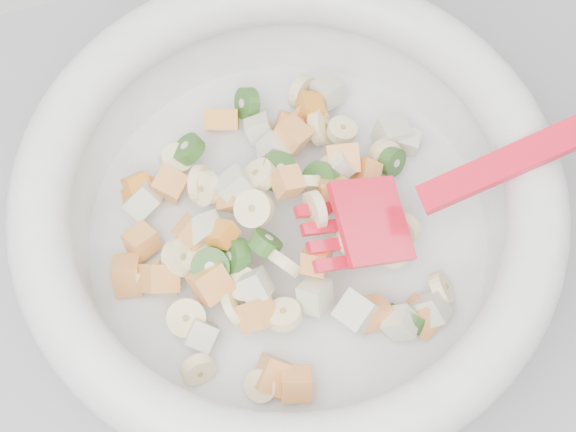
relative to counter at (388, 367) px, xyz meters
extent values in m
cube|color=gray|center=(0.00, 0.00, 0.00)|extent=(2.00, 0.60, 0.90)
cylinder|color=silver|center=(-0.12, 0.01, 0.46)|extent=(0.31, 0.31, 0.02)
torus|color=silver|center=(-0.12, 0.01, 0.53)|extent=(0.37, 0.37, 0.04)
cylinder|color=#FFEDAA|center=(-0.17, -0.10, 0.48)|extent=(0.03, 0.03, 0.02)
cylinder|color=#FFEDAA|center=(-0.06, 0.07, 0.49)|extent=(0.03, 0.03, 0.01)
cylinder|color=#FFEDAA|center=(-0.14, 0.04, 0.51)|extent=(0.03, 0.03, 0.03)
cylinder|color=#FFEDAA|center=(-0.19, 0.01, 0.49)|extent=(0.04, 0.04, 0.02)
cylinder|color=#FFEDAA|center=(-0.20, 0.00, 0.49)|extent=(0.03, 0.03, 0.03)
cylinder|color=#FFEDAA|center=(-0.06, -0.03, 0.49)|extent=(0.03, 0.03, 0.02)
cylinder|color=#FFEDAA|center=(-0.19, 0.08, 0.48)|extent=(0.03, 0.03, 0.02)
cylinder|color=#FFEDAA|center=(-0.04, -0.07, 0.48)|extent=(0.02, 0.03, 0.03)
cylinder|color=#FFEDAA|center=(-0.11, 0.00, 0.52)|extent=(0.01, 0.04, 0.04)
cylinder|color=#FFEDAA|center=(-0.17, -0.03, 0.49)|extent=(0.03, 0.03, 0.02)
cylinder|color=#FFEDAA|center=(-0.18, 0.04, 0.50)|extent=(0.03, 0.03, 0.03)
cylinder|color=#FFEDAA|center=(-0.15, 0.02, 0.51)|extent=(0.04, 0.04, 0.02)
cylinder|color=#FFEDAA|center=(-0.08, 0.08, 0.48)|extent=(0.02, 0.04, 0.04)
cylinder|color=#FFEDAA|center=(-0.21, -0.04, 0.49)|extent=(0.03, 0.03, 0.02)
cylinder|color=#FFEDAA|center=(-0.08, 0.12, 0.48)|extent=(0.04, 0.03, 0.04)
cylinder|color=#FFEDAA|center=(-0.23, 0.00, 0.48)|extent=(0.03, 0.03, 0.02)
cylinder|color=#FFEDAA|center=(-0.18, -0.04, 0.49)|extent=(0.02, 0.03, 0.03)
cylinder|color=#FFEDAA|center=(-0.18, 0.05, 0.49)|extent=(0.03, 0.04, 0.04)
cylinder|color=#FFEDAA|center=(-0.09, -0.02, 0.50)|extent=(0.03, 0.04, 0.03)
cylinder|color=#FFEDAA|center=(-0.11, 0.03, 0.51)|extent=(0.03, 0.02, 0.03)
cylinder|color=#FFEDAA|center=(-0.21, -0.07, 0.48)|extent=(0.03, 0.02, 0.03)
cylinder|color=#FFEDAA|center=(-0.15, -0.06, 0.49)|extent=(0.03, 0.03, 0.02)
cylinder|color=#FFEDAA|center=(-0.05, -0.02, 0.49)|extent=(0.03, 0.03, 0.03)
cylinder|color=#FFEDAA|center=(-0.14, -0.03, 0.50)|extent=(0.03, 0.03, 0.03)
cylinder|color=#FFEDAA|center=(-0.04, 0.04, 0.49)|extent=(0.03, 0.02, 0.03)
cylinder|color=#FFEDAA|center=(-0.22, -0.01, 0.48)|extent=(0.03, 0.03, 0.03)
cube|color=#E58748|center=(-0.06, 0.03, 0.49)|extent=(0.03, 0.03, 0.03)
cube|color=#E58748|center=(-0.19, -0.02, 0.49)|extent=(0.03, 0.04, 0.03)
cube|color=#E58748|center=(-0.10, 0.09, 0.49)|extent=(0.03, 0.03, 0.03)
cube|color=#E58748|center=(-0.12, -0.03, 0.50)|extent=(0.03, 0.03, 0.03)
cube|color=#E58748|center=(-0.09, -0.07, 0.48)|extent=(0.03, 0.02, 0.03)
cube|color=#E58748|center=(-0.23, 0.03, 0.48)|extent=(0.03, 0.03, 0.02)
cube|color=#E58748|center=(-0.10, 0.07, 0.50)|extent=(0.03, 0.03, 0.03)
cube|color=#E58748|center=(-0.15, -0.10, 0.48)|extent=(0.03, 0.03, 0.03)
cube|color=#E58748|center=(-0.06, -0.08, 0.48)|extent=(0.03, 0.03, 0.03)
cube|color=#E58748|center=(-0.08, 0.09, 0.48)|extent=(0.03, 0.02, 0.03)
cube|color=#E58748|center=(-0.09, 0.01, 0.51)|extent=(0.03, 0.03, 0.03)
cube|color=#E58748|center=(-0.24, 0.01, 0.48)|extent=(0.02, 0.03, 0.03)
cube|color=#E58748|center=(-0.12, 0.02, 0.52)|extent=(0.02, 0.02, 0.02)
cube|color=#E58748|center=(-0.19, 0.02, 0.50)|extent=(0.03, 0.03, 0.03)
cube|color=#E58748|center=(-0.20, 0.06, 0.48)|extent=(0.03, 0.03, 0.02)
cube|color=#E58748|center=(-0.16, -0.09, 0.48)|extent=(0.04, 0.04, 0.04)
cube|color=#E58748|center=(-0.16, 0.03, 0.50)|extent=(0.03, 0.02, 0.03)
cube|color=#E58748|center=(-0.22, -0.01, 0.49)|extent=(0.03, 0.03, 0.03)
cube|color=#E58748|center=(-0.16, -0.05, 0.49)|extent=(0.03, 0.03, 0.03)
cube|color=#E58748|center=(-0.07, 0.04, 0.50)|extent=(0.03, 0.03, 0.03)
cylinder|color=green|center=(-0.15, -0.01, 0.51)|extent=(0.03, 0.03, 0.03)
cylinder|color=green|center=(-0.18, 0.09, 0.49)|extent=(0.03, 0.03, 0.03)
cylinder|color=green|center=(-0.10, 0.03, 0.50)|extent=(0.03, 0.03, 0.03)
cylinder|color=green|center=(-0.12, 0.04, 0.50)|extent=(0.04, 0.03, 0.02)
cylinder|color=green|center=(-0.04, 0.04, 0.49)|extent=(0.02, 0.03, 0.03)
cylinder|color=green|center=(-0.13, 0.11, 0.49)|extent=(0.02, 0.03, 0.03)
cylinder|color=green|center=(-0.07, -0.08, 0.48)|extent=(0.03, 0.04, 0.04)
cylinder|color=green|center=(-0.17, -0.01, 0.50)|extent=(0.03, 0.03, 0.04)
cylinder|color=green|center=(-0.19, -0.01, 0.50)|extent=(0.04, 0.04, 0.02)
cube|color=beige|center=(-0.12, 0.09, 0.49)|extent=(0.02, 0.02, 0.03)
cube|color=beige|center=(-0.20, -0.05, 0.48)|extent=(0.03, 0.03, 0.03)
cube|color=beige|center=(-0.08, 0.03, 0.50)|extent=(0.02, 0.02, 0.03)
cube|color=beige|center=(-0.10, -0.07, 0.49)|extent=(0.04, 0.03, 0.03)
cube|color=beige|center=(-0.07, -0.08, 0.49)|extent=(0.03, 0.03, 0.03)
cube|color=beige|center=(-0.05, -0.08, 0.48)|extent=(0.03, 0.03, 0.03)
cube|color=beige|center=(-0.12, -0.05, 0.49)|extent=(0.03, 0.03, 0.03)
cube|color=beige|center=(-0.12, 0.07, 0.50)|extent=(0.03, 0.02, 0.03)
cube|color=beige|center=(-0.15, 0.04, 0.51)|extent=(0.03, 0.03, 0.03)
cube|color=beige|center=(-0.22, 0.06, 0.48)|extent=(0.03, 0.03, 0.03)
cube|color=beige|center=(-0.06, 0.11, 0.48)|extent=(0.03, 0.03, 0.03)
cube|color=beige|center=(-0.03, 0.06, 0.48)|extent=(0.03, 0.02, 0.03)
cube|color=beige|center=(-0.02, 0.05, 0.48)|extent=(0.02, 0.02, 0.02)
cube|color=beige|center=(-0.18, 0.02, 0.50)|extent=(0.03, 0.02, 0.03)
cube|color=beige|center=(-0.16, -0.04, 0.50)|extent=(0.03, 0.03, 0.03)
cube|color=gold|center=(-0.17, 0.01, 0.50)|extent=(0.03, 0.03, 0.02)
cube|color=gold|center=(-0.15, 0.11, 0.48)|extent=(0.03, 0.03, 0.02)
cube|color=gold|center=(-0.22, 0.07, 0.48)|extent=(0.03, 0.03, 0.02)
cube|color=gold|center=(-0.22, 0.07, 0.48)|extent=(0.02, 0.03, 0.03)
cube|color=gold|center=(-0.08, 0.10, 0.49)|extent=(0.02, 0.02, 0.02)
cube|color=red|center=(-0.07, -0.02, 0.52)|extent=(0.05, 0.06, 0.03)
cube|color=red|center=(-0.11, 0.00, 0.51)|extent=(0.03, 0.01, 0.02)
cube|color=red|center=(-0.11, -0.01, 0.51)|extent=(0.03, 0.01, 0.02)
cube|color=red|center=(-0.11, -0.03, 0.51)|extent=(0.03, 0.01, 0.02)
cube|color=red|center=(-0.11, -0.04, 0.51)|extent=(0.03, 0.01, 0.02)
cube|color=red|center=(0.05, -0.02, 0.56)|extent=(0.18, 0.02, 0.07)
camera|label=1|loc=(-0.20, -0.24, 1.06)|focal=55.00mm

